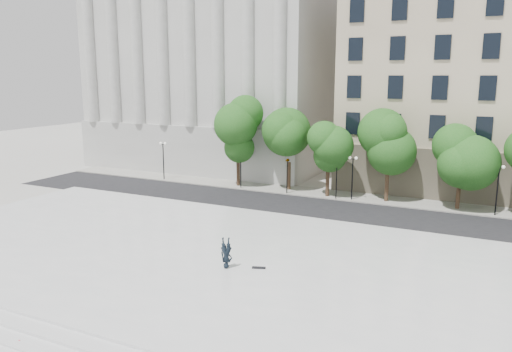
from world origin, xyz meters
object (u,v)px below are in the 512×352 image
(traffic_light_west, at_px, (287,159))
(skateboard, at_px, (259,268))
(traffic_light_east, at_px, (337,163))
(person_lying, at_px, (227,264))

(traffic_light_west, height_order, skateboard, traffic_light_west)
(traffic_light_west, bearing_deg, skateboard, -72.09)
(traffic_light_west, bearing_deg, traffic_light_east, 0.00)
(traffic_light_east, bearing_deg, traffic_light_west, 180.00)
(traffic_light_west, bearing_deg, person_lying, -77.24)
(person_lying, bearing_deg, traffic_light_east, 70.42)
(traffic_light_east, xyz_separation_m, skateboard, (1.37, -20.11, -3.13))
(traffic_light_west, xyz_separation_m, skateboard, (6.50, -20.11, -3.13))
(traffic_light_west, height_order, person_lying, traffic_light_west)
(person_lying, relative_size, skateboard, 2.32)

